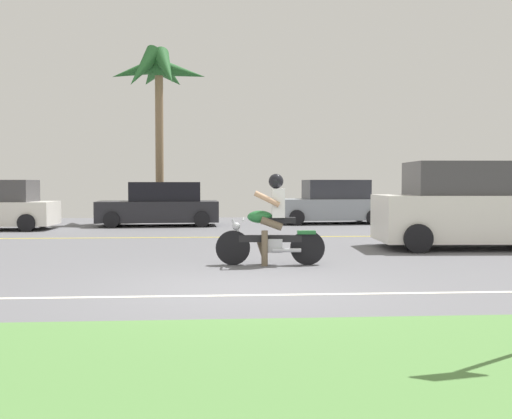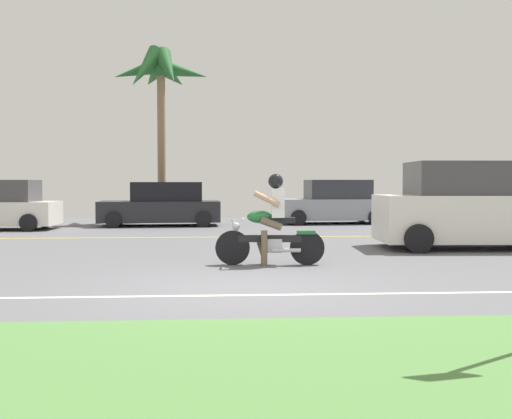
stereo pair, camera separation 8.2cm
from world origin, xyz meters
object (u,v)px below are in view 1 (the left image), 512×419
(suv_nearby, at_px, (479,207))
(parked_car_2, at_px, (331,203))
(parked_car_1, at_px, (160,205))
(motorcyclist, at_px, (271,226))
(palm_tree_0, at_px, (158,78))

(suv_nearby, height_order, parked_car_2, suv_nearby)
(suv_nearby, relative_size, parked_car_1, 1.12)
(motorcyclist, distance_m, parked_car_1, 10.94)
(suv_nearby, distance_m, parked_car_1, 11.41)
(parked_car_2, xyz_separation_m, palm_tree_0, (-6.60, 1.14, 4.84))
(motorcyclist, height_order, parked_car_1, motorcyclist)
(suv_nearby, relative_size, palm_tree_0, 0.72)
(motorcyclist, relative_size, parked_car_2, 0.50)
(suv_nearby, height_order, palm_tree_0, palm_tree_0)
(motorcyclist, bearing_deg, parked_car_2, 73.43)
(parked_car_1, height_order, parked_car_2, parked_car_2)
(motorcyclist, distance_m, palm_tree_0, 13.79)
(motorcyclist, xyz_separation_m, parked_car_2, (3.38, 11.35, 0.04))
(parked_car_1, bearing_deg, motorcyclist, -74.08)
(suv_nearby, distance_m, parked_car_2, 8.99)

